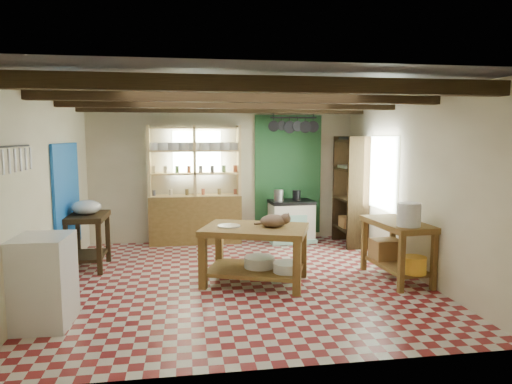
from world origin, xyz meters
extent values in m
cube|color=maroon|center=(0.00, 0.00, -0.01)|extent=(5.00, 5.00, 0.02)
cube|color=#454549|center=(0.00, 0.00, 2.60)|extent=(5.00, 5.00, 0.02)
cube|color=beige|center=(0.00, 2.50, 1.30)|extent=(5.00, 0.04, 2.60)
cube|color=beige|center=(0.00, -2.50, 1.30)|extent=(5.00, 0.04, 2.60)
cube|color=beige|center=(-2.50, 0.00, 1.30)|extent=(0.04, 5.00, 2.60)
cube|color=beige|center=(2.50, 0.00, 1.30)|extent=(0.04, 5.00, 2.60)
cube|color=#2F2010|center=(0.00, 0.00, 2.48)|extent=(5.00, 3.80, 0.15)
cube|color=#1758AF|center=(-2.47, 0.90, 1.10)|extent=(0.04, 1.40, 1.60)
cube|color=#21532A|center=(1.25, 2.47, 1.25)|extent=(1.30, 0.04, 2.30)
cube|color=silver|center=(-0.50, 2.48, 1.70)|extent=(0.90, 0.02, 0.80)
cube|color=silver|center=(2.48, 1.00, 1.40)|extent=(0.02, 1.30, 1.20)
cube|color=black|center=(-2.44, -1.20, 1.78)|extent=(0.06, 0.90, 0.28)
cube|color=black|center=(1.25, 2.05, 2.18)|extent=(0.86, 0.12, 0.36)
cube|color=#DEBF80|center=(-0.55, 2.31, 1.10)|extent=(1.70, 0.34, 2.20)
cube|color=#2F2010|center=(2.28, 1.80, 1.00)|extent=(0.40, 0.86, 2.00)
cube|color=brown|center=(0.20, -0.16, 0.39)|extent=(1.61, 1.34, 0.78)
cube|color=white|center=(1.25, 2.15, 0.40)|extent=(0.84, 0.60, 0.80)
cube|color=#2F2010|center=(-2.20, 0.90, 0.42)|extent=(0.58, 0.83, 0.84)
cube|color=silver|center=(-2.22, -1.21, 0.48)|extent=(0.56, 0.66, 0.96)
cube|color=brown|center=(2.18, -0.32, 0.41)|extent=(0.66, 1.20, 0.83)
ellipsoid|color=#85664D|center=(0.45, -0.20, 0.87)|extent=(0.42, 0.35, 0.17)
cylinder|color=#A09FA6|center=(-0.15, -0.09, 0.79)|extent=(0.39, 0.39, 0.02)
cylinder|color=silver|center=(0.26, -0.13, 0.28)|extent=(0.54, 0.54, 0.15)
cylinder|color=silver|center=(0.58, -0.41, 0.27)|extent=(0.47, 0.47, 0.13)
cylinder|color=#A09FA6|center=(1.00, 2.14, 0.90)|extent=(0.19, 0.19, 0.21)
cylinder|color=black|center=(1.35, 2.16, 0.89)|extent=(0.16, 0.16, 0.19)
ellipsoid|color=silver|center=(-2.20, 0.90, 0.94)|extent=(0.43, 0.43, 0.21)
cylinder|color=silver|center=(2.16, -0.67, 0.98)|extent=(0.33, 0.33, 0.31)
cube|color=olive|center=(2.16, -0.02, 0.36)|extent=(0.43, 0.35, 0.28)
cylinder|color=gold|center=(2.21, -0.76, 0.33)|extent=(0.33, 0.33, 0.22)
camera|label=1|loc=(-0.72, -6.16, 2.00)|focal=32.00mm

